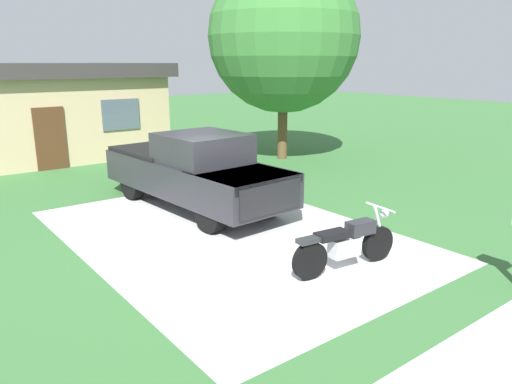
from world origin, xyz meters
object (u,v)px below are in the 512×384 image
object	(u,v)px
neighbor_house	(29,111)
motorcycle	(346,244)
pickup_truck	(193,170)
shade_tree	(284,36)

from	to	relation	value
neighbor_house	motorcycle	bearing A→B (deg)	-83.27
pickup_truck	shade_tree	xyz separation A→B (m)	(5.90, 3.45, 3.47)
motorcycle	neighbor_house	world-z (taller)	neighbor_house
motorcycle	shade_tree	xyz separation A→B (m)	(5.76, 8.43, 3.95)
pickup_truck	neighbor_house	bearing A→B (deg)	99.44
motorcycle	shade_tree	distance (m)	10.94
pickup_truck	neighbor_house	size ratio (longest dim) A/B	0.60
shade_tree	pickup_truck	bearing A→B (deg)	-149.68
motorcycle	shade_tree	size ratio (longest dim) A/B	0.31
pickup_truck	shade_tree	size ratio (longest dim) A/B	0.80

